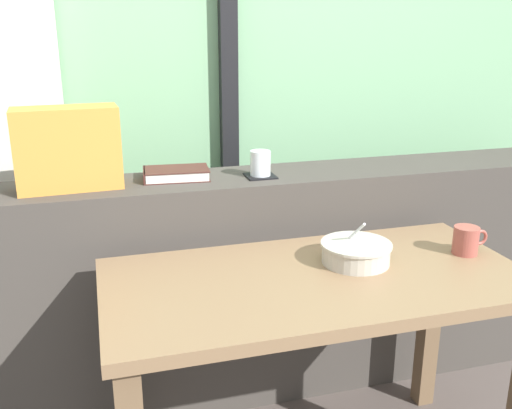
# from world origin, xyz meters

# --- Properties ---
(outdoor_backdrop) EXTENTS (4.80, 0.08, 2.80)m
(outdoor_backdrop) POSITION_xyz_m (0.00, 1.06, 1.40)
(outdoor_backdrop) COLOR #7AAD7F
(outdoor_backdrop) RESTS_ON ground
(window_divider_post) EXTENTS (0.07, 0.05, 2.60)m
(window_divider_post) POSITION_xyz_m (-0.05, 0.99, 1.30)
(window_divider_post) COLOR black
(window_divider_post) RESTS_ON ground
(dark_console_ledge) EXTENTS (2.80, 0.30, 0.85)m
(dark_console_ledge) POSITION_xyz_m (0.00, 0.55, 0.42)
(dark_console_ledge) COLOR #423D38
(dark_console_ledge) RESTS_ON ground
(breakfast_table) EXTENTS (1.18, 0.58, 0.69)m
(breakfast_table) POSITION_xyz_m (-0.03, 0.03, 0.57)
(breakfast_table) COLOR brown
(breakfast_table) RESTS_ON ground
(coaster_square) EXTENTS (0.10, 0.10, 0.00)m
(coaster_square) POSITION_xyz_m (-0.05, 0.52, 0.85)
(coaster_square) COLOR black
(coaster_square) RESTS_ON dark_console_ledge
(juice_glass) EXTENTS (0.07, 0.07, 0.09)m
(juice_glass) POSITION_xyz_m (-0.05, 0.52, 0.89)
(juice_glass) COLOR white
(juice_glass) RESTS_ON coaster_square
(closed_book) EXTENTS (0.23, 0.15, 0.04)m
(closed_book) POSITION_xyz_m (-0.33, 0.58, 0.86)
(closed_book) COLOR #47231E
(closed_book) RESTS_ON dark_console_ledge
(throw_pillow) EXTENTS (0.33, 0.16, 0.26)m
(throw_pillow) POSITION_xyz_m (-0.67, 0.55, 0.98)
(throw_pillow) COLOR #D18938
(throw_pillow) RESTS_ON dark_console_ledge
(soup_bowl) EXTENTS (0.21, 0.21, 0.13)m
(soup_bowl) POSITION_xyz_m (0.11, 0.08, 0.72)
(soup_bowl) COLOR #BCB7A8
(soup_bowl) RESTS_ON breakfast_table
(ceramic_mug) EXTENTS (0.11, 0.08, 0.08)m
(ceramic_mug) POSITION_xyz_m (0.46, 0.06, 0.73)
(ceramic_mug) COLOR #9E4C42
(ceramic_mug) RESTS_ON breakfast_table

